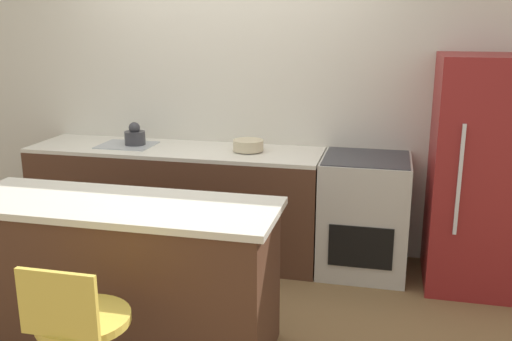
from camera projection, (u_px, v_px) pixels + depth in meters
ground_plane at (206, 272)px, 4.43m from camera, size 14.00×14.00×0.00m
wall_back at (228, 94)px, 4.75m from camera, size 8.00×0.06×2.60m
back_counter at (176, 201)px, 4.72m from camera, size 2.38×0.64×0.91m
kitchen_island at (121, 274)px, 3.36m from camera, size 1.87×0.65×0.90m
oven_range at (364, 215)px, 4.38m from camera, size 0.66×0.66×0.91m
refrigerator at (482, 174)px, 4.06m from camera, size 0.70×0.74×1.67m
kettle at (135, 136)px, 4.68m from camera, size 0.17×0.17×0.19m
mixing_bowl at (248, 145)px, 4.47m from camera, size 0.24×0.24×0.08m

